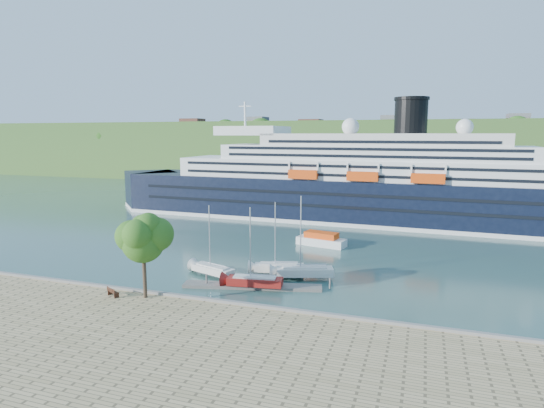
% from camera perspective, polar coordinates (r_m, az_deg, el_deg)
% --- Properties ---
extents(ground, '(400.00, 400.00, 0.00)m').
position_cam_1_polar(ground, '(52.73, -9.68, -12.59)').
color(ground, '#315750').
rests_on(ground, ground).
extents(far_hillside, '(400.00, 50.00, 24.00)m').
position_cam_1_polar(far_hillside, '(189.71, 11.51, 6.46)').
color(far_hillside, '#305D25').
rests_on(far_hillside, ground).
extents(quay_coping, '(220.00, 0.50, 0.30)m').
position_cam_1_polar(quay_coping, '(52.16, -9.82, -11.48)').
color(quay_coping, slate).
rests_on(quay_coping, promenade).
extents(cruise_ship, '(119.44, 21.25, 26.71)m').
position_cam_1_polar(cruise_ship, '(101.78, 9.72, 5.42)').
color(cruise_ship, black).
rests_on(cruise_ship, ground).
extents(park_bench, '(1.90, 1.39, 1.13)m').
position_cam_1_polar(park_bench, '(55.03, -19.31, -10.31)').
color(park_bench, '#432213').
rests_on(park_bench, promenade).
extents(promenade_tree, '(6.32, 6.32, 10.47)m').
position_cam_1_polar(promenade_tree, '(52.26, -15.82, -5.81)').
color(promenade_tree, '#275516').
rests_on(promenade_tree, promenade).
extents(floating_pontoon, '(17.48, 6.09, 0.39)m').
position_cam_1_polar(floating_pontoon, '(58.00, -2.50, -10.25)').
color(floating_pontoon, gray).
rests_on(floating_pontoon, ground).
extents(sailboat_white_near, '(7.44, 4.19, 9.27)m').
position_cam_1_polar(sailboat_white_near, '(61.54, -7.50, -4.89)').
color(sailboat_white_near, silver).
rests_on(sailboat_white_near, ground).
extents(sailboat_red, '(7.84, 3.24, 9.82)m').
position_cam_1_polar(sailboat_red, '(56.08, -2.20, -5.88)').
color(sailboat_red, maroon).
rests_on(sailboat_red, ground).
extents(sailboat_white_far, '(8.57, 4.89, 10.68)m').
position_cam_1_polar(sailboat_white_far, '(59.75, 4.17, -4.56)').
color(sailboat_white_far, silver).
rests_on(sailboat_white_far, ground).
extents(tender_launch, '(8.97, 4.64, 2.36)m').
position_cam_1_polar(tender_launch, '(79.10, 6.22, -4.36)').
color(tender_launch, '#E9450D').
rests_on(tender_launch, ground).
extents(sailboat_extra, '(7.72, 3.86, 9.60)m').
position_cam_1_polar(sailboat_extra, '(61.80, 0.88, -4.60)').
color(sailboat_extra, silver).
rests_on(sailboat_extra, ground).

